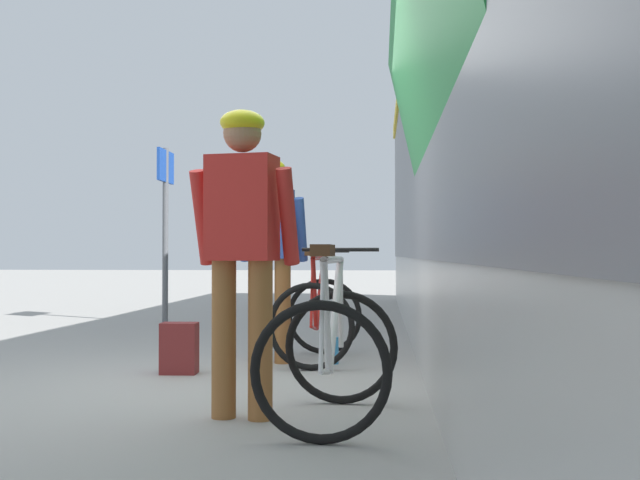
# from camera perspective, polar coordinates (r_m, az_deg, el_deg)

# --- Properties ---
(ground_plane) EXTENTS (80.00, 80.00, 0.00)m
(ground_plane) POSITION_cam_1_polar(r_m,az_deg,el_deg) (5.43, -6.77, -11.00)
(ground_plane) COLOR #A09E99
(cyclist_near_in_blue) EXTENTS (0.63, 0.35, 1.76)m
(cyclist_near_in_blue) POSITION_cam_1_polar(r_m,az_deg,el_deg) (6.58, -3.74, -0.06)
(cyclist_near_in_blue) COLOR #935B2D
(cyclist_near_in_blue) RESTS_ON ground
(cyclist_far_in_red) EXTENTS (0.64, 0.37, 1.76)m
(cyclist_far_in_red) POSITION_cam_1_polar(r_m,az_deg,el_deg) (4.36, -5.85, 0.48)
(cyclist_far_in_red) COLOR #935B2D
(cyclist_far_in_red) RESTS_ON ground
(bicycle_near_red) EXTENTS (0.74, 1.09, 0.99)m
(bicycle_near_red) POSITION_cam_1_polar(r_m,az_deg,el_deg) (6.64, -0.15, -5.70)
(bicycle_near_red) COLOR black
(bicycle_near_red) RESTS_ON ground
(bicycle_far_white) EXTENTS (0.76, 1.10, 0.99)m
(bicycle_far_white) POSITION_cam_1_polar(r_m,az_deg,el_deg) (4.28, 0.90, -8.24)
(bicycle_far_white) COLOR black
(bicycle_far_white) RESTS_ON ground
(backpack_on_platform) EXTENTS (0.29, 0.19, 0.40)m
(backpack_on_platform) POSITION_cam_1_polar(r_m,az_deg,el_deg) (6.11, -10.51, -7.99)
(backpack_on_platform) COLOR maroon
(backpack_on_platform) RESTS_ON ground
(water_bottle_near_the_bikes) EXTENTS (0.07, 0.07, 0.23)m
(water_bottle_near_the_bikes) POSITION_cam_1_polar(r_m,az_deg,el_deg) (6.55, 1.08, -8.29)
(water_bottle_near_the_bikes) COLOR #338CCC
(water_bottle_near_the_bikes) RESTS_ON ground
(platform_sign_post) EXTENTS (0.08, 0.70, 2.40)m
(platform_sign_post) POSITION_cam_1_polar(r_m,az_deg,el_deg) (10.65, -11.52, 2.62)
(platform_sign_post) COLOR #595B60
(platform_sign_post) RESTS_ON ground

